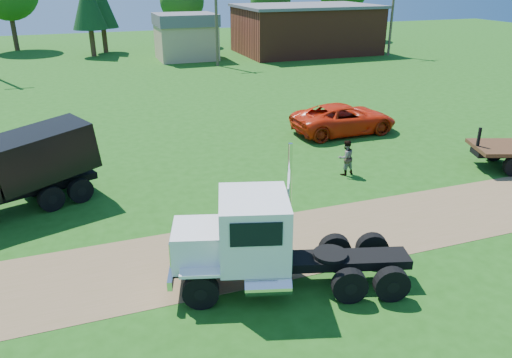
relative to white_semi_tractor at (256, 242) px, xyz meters
name	(u,v)px	position (x,y,z in m)	size (l,w,h in m)	color
ground	(325,236)	(3.32, 1.97, -1.46)	(140.00, 140.00, 0.00)	#1A4D11
dirt_track	(325,236)	(3.32, 1.97, -1.46)	(120.00, 4.20, 0.01)	brown
white_semi_tractor	(256,242)	(0.00, 0.00, 0.00)	(7.25, 4.09, 4.29)	black
black_dump_truck	(6,169)	(-7.26, 8.00, 0.29)	(7.41, 4.67, 3.19)	black
orange_pickup	(344,119)	(10.03, 12.69, -0.61)	(2.83, 6.14, 1.71)	red
spectator_b	(346,158)	(6.90, 6.93, -0.64)	(0.81, 0.63, 1.66)	#999999
brick_building	(306,29)	(21.32, 41.97, 1.19)	(15.40, 10.40, 5.30)	brown
tan_shed	(186,36)	(7.32, 41.97, 0.96)	(6.20, 5.40, 4.70)	tan
utility_poles	(216,17)	(9.32, 36.97, 3.25)	(42.20, 0.28, 9.00)	#4C3E2B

